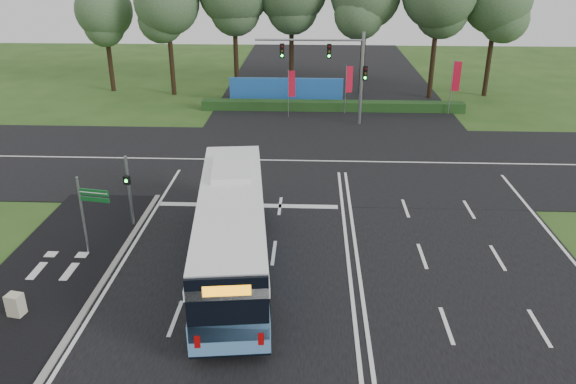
# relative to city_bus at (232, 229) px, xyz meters

# --- Properties ---
(ground) EXTENTS (120.00, 120.00, 0.00)m
(ground) POSITION_rel_city_bus_xyz_m (4.94, 1.25, -1.84)
(ground) COLOR #2A4C19
(ground) RESTS_ON ground
(road_main) EXTENTS (20.00, 120.00, 0.04)m
(road_main) POSITION_rel_city_bus_xyz_m (4.94, 1.25, -1.82)
(road_main) COLOR black
(road_main) RESTS_ON ground
(road_cross) EXTENTS (120.00, 14.00, 0.05)m
(road_cross) POSITION_rel_city_bus_xyz_m (4.94, 13.25, -1.82)
(road_cross) COLOR black
(road_cross) RESTS_ON ground
(bike_path) EXTENTS (5.00, 18.00, 0.06)m
(bike_path) POSITION_rel_city_bus_xyz_m (-7.56, -1.75, -1.81)
(bike_path) COLOR black
(bike_path) RESTS_ON ground
(kerb_strip) EXTENTS (0.25, 18.00, 0.12)m
(kerb_strip) POSITION_rel_city_bus_xyz_m (-5.16, -1.75, -1.78)
(kerb_strip) COLOR gray
(kerb_strip) RESTS_ON ground
(city_bus) EXTENTS (4.13, 12.96, 3.66)m
(city_bus) POSITION_rel_city_bus_xyz_m (0.00, 0.00, 0.00)
(city_bus) COLOR #5389C1
(city_bus) RESTS_ON ground
(pedestrian_signal) EXTENTS (0.34, 0.43, 3.64)m
(pedestrian_signal) POSITION_rel_city_bus_xyz_m (-5.46, 3.68, 0.15)
(pedestrian_signal) COLOR gray
(pedestrian_signal) RESTS_ON ground
(street_sign) EXTENTS (1.42, 0.33, 3.68)m
(street_sign) POSITION_rel_city_bus_xyz_m (-6.34, 0.89, 0.50)
(street_sign) COLOR gray
(street_sign) RESTS_ON ground
(utility_cabinet) EXTENTS (0.63, 0.55, 0.92)m
(utility_cabinet) POSITION_rel_city_bus_xyz_m (-7.58, -3.78, -1.38)
(utility_cabinet) COLOR beige
(utility_cabinet) RESTS_ON ground
(banner_flag_left) EXTENTS (0.57, 0.08, 3.86)m
(banner_flag_left) POSITION_rel_city_bus_xyz_m (1.55, 23.49, 0.70)
(banner_flag_left) COLOR gray
(banner_flag_left) RESTS_ON ground
(banner_flag_mid) EXTENTS (0.58, 0.20, 4.00)m
(banner_flag_mid) POSITION_rel_city_bus_xyz_m (6.18, 24.86, 0.79)
(banner_flag_mid) COLOR gray
(banner_flag_mid) RESTS_ON ground
(banner_flag_right) EXTENTS (0.65, 0.17, 4.45)m
(banner_flag_right) POSITION_rel_city_bus_xyz_m (14.74, 24.91, 1.07)
(banner_flag_right) COLOR gray
(banner_flag_right) RESTS_ON ground
(traffic_light_gantry) EXTENTS (8.41, 0.28, 7.00)m
(traffic_light_gantry) POSITION_rel_city_bus_xyz_m (5.15, 21.75, 2.82)
(traffic_light_gantry) COLOR gray
(traffic_light_gantry) RESTS_ON ground
(hedge) EXTENTS (22.00, 1.20, 0.80)m
(hedge) POSITION_rel_city_bus_xyz_m (4.94, 25.75, -1.44)
(hedge) COLOR #183C15
(hedge) RESTS_ON ground
(blue_hoarding) EXTENTS (10.00, 0.30, 2.20)m
(blue_hoarding) POSITION_rel_city_bus_xyz_m (0.94, 28.25, -0.74)
(blue_hoarding) COLOR #205AB0
(blue_hoarding) RESTS_ON ground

